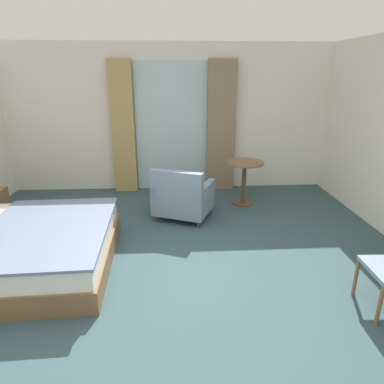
% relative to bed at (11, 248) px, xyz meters
% --- Properties ---
extents(ground, '(6.55, 7.09, 0.10)m').
position_rel_bed_xyz_m(ground, '(1.81, -0.40, -0.31)').
color(ground, '#334C51').
extents(wall_back, '(6.15, 0.12, 2.66)m').
position_rel_bed_xyz_m(wall_back, '(1.81, 2.88, 1.07)').
color(wall_back, white).
rests_on(wall_back, ground).
extents(balcony_glass_door, '(1.36, 0.02, 2.34)m').
position_rel_bed_xyz_m(balcony_glass_door, '(1.86, 2.80, 0.91)').
color(balcony_glass_door, silver).
rests_on(balcony_glass_door, ground).
extents(curtain_panel_left, '(0.41, 0.10, 2.37)m').
position_rel_bed_xyz_m(curtain_panel_left, '(0.96, 2.70, 0.93)').
color(curtain_panel_left, tan).
rests_on(curtain_panel_left, ground).
extents(curtain_panel_right, '(0.52, 0.10, 2.37)m').
position_rel_bed_xyz_m(curtain_panel_right, '(2.76, 2.70, 0.93)').
color(curtain_panel_right, '#897056').
rests_on(curtain_panel_right, ground).
extents(bed, '(2.20, 1.95, 0.96)m').
position_rel_bed_xyz_m(bed, '(0.00, 0.00, 0.00)').
color(bed, brown).
rests_on(bed, ground).
extents(armchair_by_window, '(1.01, 0.98, 0.82)m').
position_rel_bed_xyz_m(armchair_by_window, '(1.99, 1.32, 0.07)').
color(armchair_by_window, gray).
rests_on(armchair_by_window, ground).
extents(round_cafe_table, '(0.63, 0.63, 0.74)m').
position_rel_bed_xyz_m(round_cafe_table, '(3.04, 1.86, 0.28)').
color(round_cafe_table, brown).
rests_on(round_cafe_table, ground).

